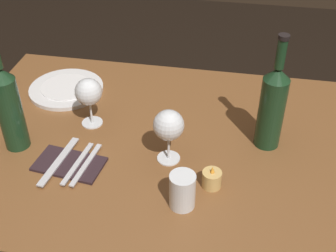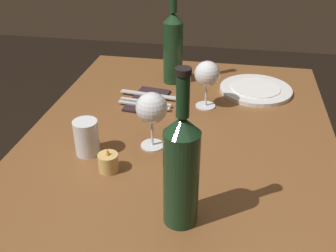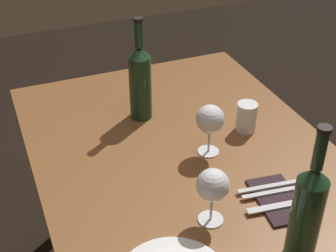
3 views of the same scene
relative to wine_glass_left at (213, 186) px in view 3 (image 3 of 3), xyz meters
The scene contains 11 objects.
dining_table 0.32m from the wine_glass_left, 167.20° to the left, with size 1.30×0.90×0.74m.
wine_glass_left is the anchor object (origin of this frame).
wine_glass_right 0.29m from the wine_glass_left, 155.24° to the left, with size 0.09×0.09×0.16m.
wine_bottle 0.54m from the wine_glass_left, behind, with size 0.07×0.07×0.35m.
wine_bottle_second 0.23m from the wine_glass_left, 37.94° to the left, with size 0.07×0.07×0.36m.
water_tumbler 0.45m from the wine_glass_left, 138.95° to the left, with size 0.07×0.07×0.10m.
votive_candle 0.46m from the wine_glass_left, 152.32° to the left, with size 0.05×0.05×0.07m.
folded_napkin 0.23m from the wine_glass_left, 89.42° to the left, with size 0.20×0.13×0.01m.
fork_inner 0.23m from the wine_glass_left, 96.55° to the left, with size 0.04×0.18×0.00m.
fork_outer 0.23m from the wine_glass_left, 103.49° to the left, with size 0.04×0.18×0.00m.
table_knife 0.23m from the wine_glass_left, 80.90° to the left, with size 0.05×0.21×0.00m.
Camera 3 is at (1.06, -0.50, 1.64)m, focal length 52.73 mm.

